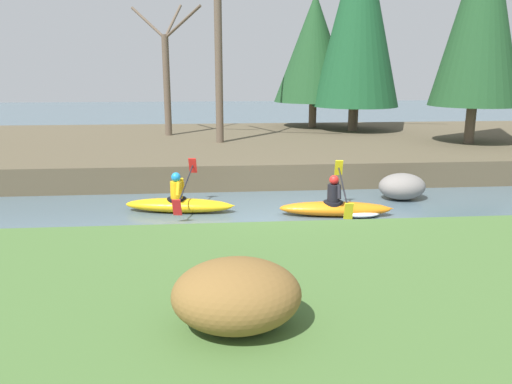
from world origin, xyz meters
TOP-DOWN VIEW (x-y plane):
  - ground_plane at (0.00, 0.00)m, footprint 90.00×90.00m
  - riverbank_near at (0.00, -6.21)m, footprint 44.00×7.68m
  - riverbank_far at (0.00, 8.74)m, footprint 44.00×11.49m
  - conifer_tree_left at (3.15, 12.59)m, footprint 3.69×3.69m
  - conifer_tree_mid_left at (4.73, 11.04)m, footprint 3.78×3.78m
  - conifer_tree_centre at (7.95, 6.79)m, footprint 3.19×3.19m
  - bare_tree_upstream at (-3.43, 10.12)m, footprint 2.99×2.95m
  - bare_tree_mid_upstream at (-1.32, 7.84)m, footprint 3.95×3.90m
  - bare_tree_mid_downstream at (4.60, 10.95)m, footprint 4.22×4.17m
  - shrub_clump_nearest at (-1.41, -6.16)m, footprint 1.40×1.16m
  - kayaker_lead at (1.42, 0.38)m, footprint 2.79×2.07m
  - kayaker_middle at (-2.48, 1.04)m, footprint 2.80×2.07m
  - boulder_midstream at (3.49, 1.77)m, footprint 1.27×1.00m

SIDE VIEW (x-z plane):
  - ground_plane at x=0.00m, z-range 0.00..0.00m
  - kayaker_lead at x=1.42m, z-range -0.40..0.80m
  - kayaker_middle at x=-2.48m, z-range -0.38..0.82m
  - boulder_midstream at x=3.49m, z-range 0.00..0.72m
  - riverbank_near at x=0.00m, z-range 0.00..0.75m
  - riverbank_far at x=0.00m, z-range 0.00..0.77m
  - shrub_clump_nearest at x=-1.41m, z-range 0.75..1.51m
  - bare_tree_upstream at x=-3.43m, z-range 0.62..5.99m
  - bare_tree_mid_upstream at x=-1.32m, z-range 0.56..7.76m
  - bare_tree_mid_downstream at x=4.60m, z-range 0.55..8.27m
  - conifer_tree_left at x=3.15m, z-range 1.37..7.46m
  - conifer_tree_centre at x=7.95m, z-range 1.46..9.57m
  - conifer_tree_mid_left at x=4.73m, z-range 1.31..10.30m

